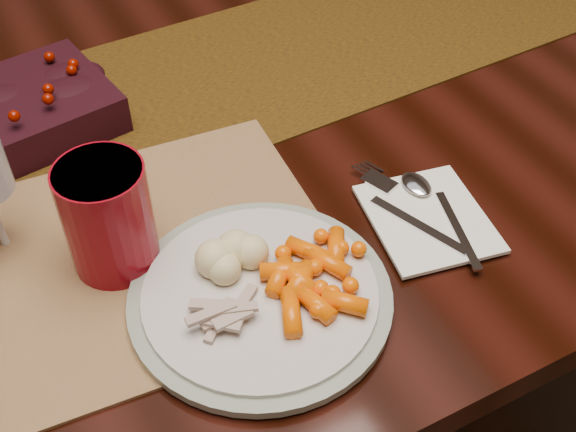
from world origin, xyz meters
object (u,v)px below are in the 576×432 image
placemat_main (114,262)px  baby_carrots (310,281)px  napkin (428,218)px  red_cup (108,217)px  turkey_shreds (229,313)px  mashed_potatoes (237,250)px  dinner_plate (260,296)px  dining_table (211,302)px

placemat_main → baby_carrots: baby_carrots is taller
napkin → red_cup: red_cup is taller
red_cup → placemat_main: bearing=-171.6°
placemat_main → red_cup: (0.01, 0.00, 0.06)m
baby_carrots → turkey_shreds: bearing=178.8°
placemat_main → napkin: 0.35m
mashed_potatoes → red_cup: red_cup is taller
placemat_main → turkey_shreds: bearing=-57.6°
placemat_main → mashed_potatoes: (0.11, -0.08, 0.04)m
dinner_plate → mashed_potatoes: size_ratio=3.33×
napkin → baby_carrots: bearing=-158.1°
dinner_plate → turkey_shreds: 0.05m
baby_carrots → napkin: (0.17, 0.04, -0.02)m
turkey_shreds → placemat_main: bearing=118.6°
red_cup → mashed_potatoes: bearing=-36.9°
baby_carrots → napkin: size_ratio=0.77×
dining_table → baby_carrots: 0.52m
red_cup → napkin: bearing=-17.6°
placemat_main → baby_carrots: bearing=-36.9°
dining_table → turkey_shreds: 0.53m
dinner_plate → red_cup: (-0.11, 0.12, 0.05)m
dining_table → mashed_potatoes: size_ratio=22.67×
red_cup → dining_table: bearing=50.5°
placemat_main → mashed_potatoes: bearing=-31.4°
turkey_shreds → napkin: size_ratio=0.54×
red_cup → baby_carrots: bearing=-41.9°
baby_carrots → turkey_shreds: baby_carrots is taller
placemat_main → red_cup: bearing=12.2°
baby_carrots → turkey_shreds: 0.09m
placemat_main → turkey_shreds: (0.07, -0.14, 0.03)m
mashed_potatoes → red_cup: size_ratio=0.64×
mashed_potatoes → baby_carrots: bearing=-50.1°
baby_carrots → dining_table: bearing=89.7°
placemat_main → baby_carrots: 0.21m
mashed_potatoes → red_cup: (-0.10, 0.08, 0.02)m
mashed_potatoes → napkin: bearing=-6.4°
turkey_shreds → napkin: (0.26, 0.03, -0.02)m
baby_carrots → red_cup: (-0.15, 0.14, 0.04)m
dining_table → dinner_plate: (-0.05, -0.31, 0.39)m
turkey_shreds → red_cup: red_cup is taller
napkin → red_cup: (-0.32, 0.10, 0.06)m
napkin → dining_table: bearing=129.6°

